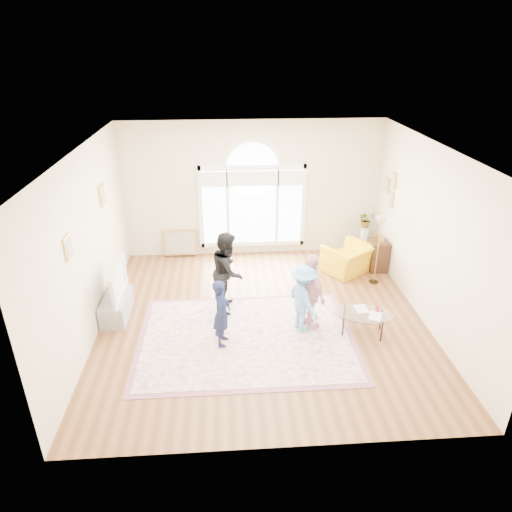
{
  "coord_description": "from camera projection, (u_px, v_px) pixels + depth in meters",
  "views": [
    {
      "loc": [
        -0.63,
        -7.22,
        4.8
      ],
      "look_at": [
        -0.1,
        0.3,
        1.18
      ],
      "focal_mm": 32.0,
      "sensor_mm": 36.0,
      "label": 1
    }
  ],
  "objects": [
    {
      "name": "plant_pedestal",
      "position": [
        364.0,
        241.0,
        11.08
      ],
      "size": [
        0.2,
        0.2,
        0.7
      ],
      "primitive_type": "cylinder",
      "color": "white",
      "rests_on": "ground"
    },
    {
      "name": "child_black",
      "position": [
        228.0,
        271.0,
        8.64
      ],
      "size": [
        0.71,
        0.85,
        1.57
      ],
      "primitive_type": "imported",
      "rotation": [
        0.0,
        0.0,
        1.41
      ],
      "color": "black",
      "rests_on": "area_rug"
    },
    {
      "name": "leaning_picture",
      "position": [
        181.0,
        256.0,
        11.11
      ],
      "size": [
        0.8,
        0.14,
        0.62
      ],
      "primitive_type": "cube",
      "rotation": [
        -0.14,
        0.0,
        0.0
      ],
      "color": "tan",
      "rests_on": "ground"
    },
    {
      "name": "potted_plant",
      "position": [
        366.0,
        219.0,
        10.84
      ],
      "size": [
        0.4,
        0.36,
        0.4
      ],
      "primitive_type": "imported",
      "rotation": [
        0.0,
        0.0,
        0.13
      ],
      "color": "#33722D",
      "rests_on": "plant_pedestal"
    },
    {
      "name": "room_shell",
      "position": [
        253.0,
        193.0,
        10.48
      ],
      "size": [
        6.0,
        6.0,
        6.0
      ],
      "color": "beige",
      "rests_on": "ground"
    },
    {
      "name": "child_pink",
      "position": [
        310.0,
        292.0,
        8.05
      ],
      "size": [
        0.65,
        0.92,
        1.45
      ],
      "primitive_type": "imported",
      "rotation": [
        0.0,
        0.0,
        1.96
      ],
      "color": "#EDADB8",
      "rests_on": "area_rug"
    },
    {
      "name": "side_cabinet",
      "position": [
        378.0,
        255.0,
        10.35
      ],
      "size": [
        0.4,
        0.5,
        0.7
      ],
      "primitive_type": "cube",
      "color": "black",
      "rests_on": "ground"
    },
    {
      "name": "television",
      "position": [
        113.0,
        282.0,
        8.39
      ],
      "size": [
        0.17,
        1.1,
        0.64
      ],
      "color": "black",
      "rests_on": "tv_console"
    },
    {
      "name": "tv_console",
      "position": [
        117.0,
        307.0,
        8.62
      ],
      "size": [
        0.45,
        1.0,
        0.42
      ],
      "primitive_type": "cube",
      "color": "gray",
      "rests_on": "ground"
    },
    {
      "name": "child_blue",
      "position": [
        303.0,
        298.0,
        8.02
      ],
      "size": [
        0.75,
        0.95,
        1.29
      ],
      "primitive_type": "imported",
      "rotation": [
        0.0,
        0.0,
        1.95
      ],
      "color": "#65A7E1",
      "rests_on": "area_rug"
    },
    {
      "name": "child_navy",
      "position": [
        222.0,
        313.0,
        7.66
      ],
      "size": [
        0.36,
        0.48,
        1.21
      ],
      "primitive_type": "imported",
      "rotation": [
        0.0,
        0.0,
        1.41
      ],
      "color": "#141D3C",
      "rests_on": "area_rug"
    },
    {
      "name": "armchair",
      "position": [
        348.0,
        259.0,
        10.23
      ],
      "size": [
        1.31,
        1.28,
        0.64
      ],
      "primitive_type": "imported",
      "rotation": [
        0.0,
        0.0,
        3.76
      ],
      "color": "yellow",
      "rests_on": "ground"
    },
    {
      "name": "floor_lamp",
      "position": [
        381.0,
        227.0,
        9.37
      ],
      "size": [
        0.28,
        0.28,
        1.51
      ],
      "color": "black",
      "rests_on": "ground"
    },
    {
      "name": "rug_border",
      "position": [
        246.0,
        338.0,
        8.06
      ],
      "size": [
        3.8,
        2.8,
        0.01
      ],
      "primitive_type": "cube",
      "color": "#8F5761",
      "rests_on": "ground"
    },
    {
      "name": "ground",
      "position": [
        263.0,
        319.0,
        8.62
      ],
      "size": [
        6.0,
        6.0,
        0.0
      ],
      "primitive_type": "plane",
      "color": "brown",
      "rests_on": "ground"
    },
    {
      "name": "coffee_table",
      "position": [
        363.0,
        314.0,
        8.05
      ],
      "size": [
        1.18,
        0.93,
        0.54
      ],
      "rotation": [
        0.0,
        0.0,
        -0.28
      ],
      "color": "silver",
      "rests_on": "ground"
    },
    {
      "name": "area_rug",
      "position": [
        246.0,
        338.0,
        8.06
      ],
      "size": [
        3.6,
        2.6,
        0.02
      ],
      "primitive_type": "cube",
      "color": "beige",
      "rests_on": "ground"
    }
  ]
}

